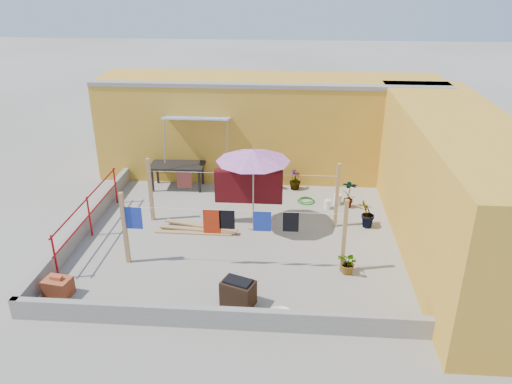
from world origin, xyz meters
TOP-DOWN VIEW (x-y plane):
  - ground at (0.00, 0.00)m, footprint 80.00×80.00m
  - wall_back at (0.50, 4.69)m, footprint 11.00×3.27m
  - wall_right at (5.20, 0.00)m, footprint 2.40×9.00m
  - parapet_front at (0.00, -3.58)m, footprint 8.30×0.16m
  - parapet_left at (-4.08, 0.00)m, footprint 0.16×7.30m
  - red_railing at (-3.85, -0.20)m, footprint 0.05×4.20m
  - clothesline_rig at (0.11, 0.54)m, footprint 5.09×2.35m
  - patio_umbrella at (0.31, 0.53)m, footprint 2.47×2.47m
  - outdoor_table at (-2.28, 3.05)m, footprint 1.69×0.88m
  - brick_stack at (-3.56, -2.81)m, footprint 0.61×0.49m
  - lumber_pile at (-1.15, 0.21)m, footprint 2.19×0.63m
  - brazier at (0.27, -2.83)m, footprint 0.77×0.64m
  - white_basin at (1.15, -3.20)m, footprint 0.54×0.54m
  - water_jug_a at (2.36, 1.87)m, footprint 0.20×0.20m
  - water_jug_b at (2.67, 2.19)m, footprint 0.23×0.23m
  - green_hose at (1.75, 2.30)m, footprint 0.52×0.52m
  - plant_back_a at (0.44, 3.20)m, footprint 0.79×0.74m
  - plant_back_b at (1.41, 3.20)m, footprint 0.47×0.47m
  - plant_right_a at (2.97, 2.01)m, footprint 0.53×0.42m
  - plant_right_b at (3.33, 0.78)m, footprint 0.56×0.57m
  - plant_right_c at (2.64, -1.49)m, footprint 0.63×0.62m

SIDE VIEW (x-z plane):
  - ground at x=0.00m, z-range 0.00..0.00m
  - green_hose at x=1.75m, z-range 0.00..0.07m
  - white_basin at x=1.15m, z-range 0.00..0.10m
  - lumber_pile at x=-1.15m, z-range 0.00..0.13m
  - water_jug_a at x=2.36m, z-range -0.02..0.29m
  - water_jug_b at x=2.67m, z-range -0.02..0.34m
  - brick_stack at x=-3.56m, z-range -0.03..0.45m
  - parapet_front at x=0.00m, z-range 0.00..0.44m
  - parapet_left at x=-4.08m, z-range 0.00..0.44m
  - plant_right_c at x=2.64m, z-range 0.00..0.53m
  - brazier at x=0.27m, z-range -0.01..0.58m
  - plant_back_b at x=1.41m, z-range 0.00..0.64m
  - plant_back_a at x=0.44m, z-range 0.00..0.70m
  - plant_right_b at x=3.33m, z-range 0.00..0.80m
  - plant_right_a at x=2.97m, z-range 0.00..0.87m
  - outdoor_table at x=-2.28m, z-range 0.32..1.10m
  - red_railing at x=-3.85m, z-range 0.17..1.27m
  - clothesline_rig at x=0.11m, z-range 0.15..1.95m
  - wall_right at x=5.20m, z-range 0.00..3.20m
  - wall_back at x=0.50m, z-range 0.00..3.21m
  - patio_umbrella at x=0.31m, z-range 0.91..3.19m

